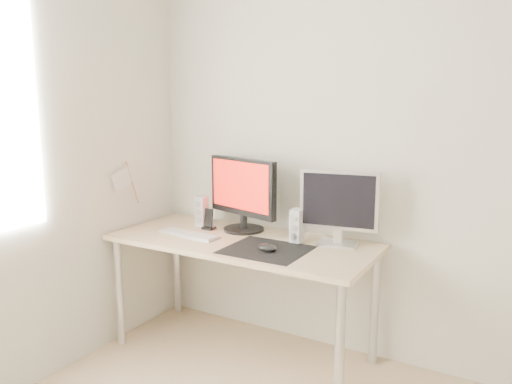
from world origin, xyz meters
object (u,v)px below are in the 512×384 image
at_px(speaker_left, 202,211).
at_px(phone_dock, 209,223).
at_px(desk, 242,252).
at_px(speaker_right, 297,226).
at_px(main_monitor, 243,192).
at_px(second_monitor, 339,204).
at_px(mouse, 267,248).
at_px(keyboard, 189,234).

distance_m(speaker_left, phone_dock, 0.12).
xyz_separation_m(desk, speaker_right, (0.31, 0.11, 0.18)).
height_order(main_monitor, second_monitor, main_monitor).
height_order(mouse, keyboard, mouse).
relative_size(mouse, desk, 0.07).
xyz_separation_m(mouse, phone_dock, (-0.56, 0.24, 0.02)).
height_order(mouse, main_monitor, main_monitor).
xyz_separation_m(main_monitor, speaker_left, (-0.30, -0.03, -0.16)).
xyz_separation_m(speaker_right, phone_dock, (-0.62, -0.01, -0.06)).
relative_size(keyboard, phone_dock, 3.15).
distance_m(keyboard, phone_dock, 0.19).
height_order(speaker_right, keyboard, speaker_right).
relative_size(main_monitor, second_monitor, 1.20).
xyz_separation_m(desk, main_monitor, (-0.10, 0.18, 0.33)).
xyz_separation_m(main_monitor, speaker_right, (0.41, -0.07, -0.16)).
xyz_separation_m(main_monitor, phone_dock, (-0.21, -0.08, -0.21)).
height_order(mouse, speaker_left, speaker_left).
bearing_deg(mouse, second_monitor, 47.95).
distance_m(desk, keyboard, 0.35).
relative_size(mouse, second_monitor, 0.26).
bearing_deg(main_monitor, second_monitor, 0.10).
bearing_deg(mouse, desk, 150.19).
relative_size(main_monitor, speaker_right, 2.75).
distance_m(speaker_left, keyboard, 0.27).
distance_m(mouse, desk, 0.30).
relative_size(second_monitor, keyboard, 1.06).
bearing_deg(speaker_left, main_monitor, 4.83).
bearing_deg(phone_dock, speaker_right, 0.86).
distance_m(main_monitor, speaker_right, 0.45).
relative_size(desk, main_monitor, 2.95).
xyz_separation_m(mouse, speaker_left, (-0.65, 0.29, 0.07)).
distance_m(mouse, second_monitor, 0.48).
bearing_deg(desk, main_monitor, 119.98).
xyz_separation_m(mouse, speaker_right, (0.06, 0.25, 0.07)).
distance_m(main_monitor, phone_dock, 0.31).
relative_size(speaker_right, phone_dock, 1.46).
height_order(second_monitor, keyboard, second_monitor).
relative_size(speaker_right, keyboard, 0.46).
xyz_separation_m(speaker_left, phone_dock, (0.09, -0.05, -0.06)).
relative_size(second_monitor, speaker_left, 2.28).
relative_size(main_monitor, keyboard, 1.27).
bearing_deg(desk, keyboard, -165.12).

